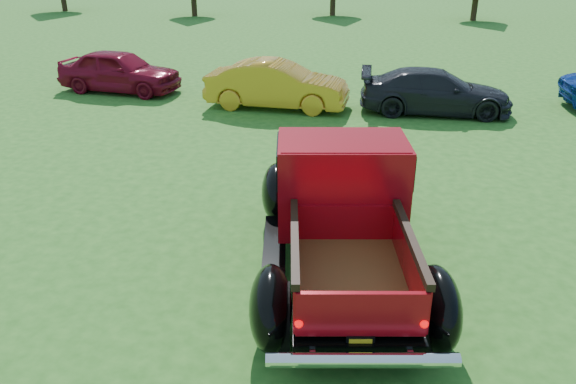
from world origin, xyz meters
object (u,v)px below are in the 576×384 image
object	(u,v)px
show_car_red	(119,71)
show_car_yellow	(277,85)
pickup_truck	(340,204)
show_car_grey	(435,91)

from	to	relation	value
show_car_red	show_car_yellow	world-z (taller)	show_car_yellow
pickup_truck	show_car_yellow	bearing A→B (deg)	97.53
show_car_grey	show_car_yellow	bearing A→B (deg)	91.57
pickup_truck	show_car_grey	distance (m)	9.00
pickup_truck	show_car_grey	xyz separation A→B (m)	(1.95, 8.78, -0.32)
pickup_truck	show_car_yellow	size ratio (longest dim) A/B	1.34
pickup_truck	show_car_red	world-z (taller)	pickup_truck
show_car_red	show_car_yellow	size ratio (longest dim) A/B	0.96
pickup_truck	show_car_yellow	xyz separation A→B (m)	(-2.71, 8.47, -0.25)
pickup_truck	show_car_grey	bearing A→B (deg)	67.23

